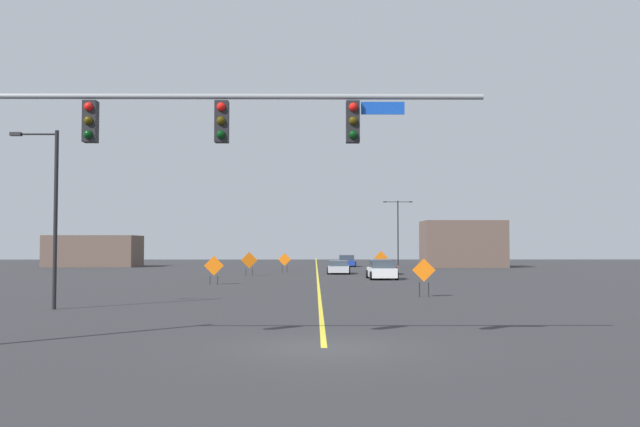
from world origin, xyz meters
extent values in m
plane|color=#2D2D30|center=(0.00, 0.00, 0.00)|extent=(215.10, 215.10, 0.00)
cube|color=yellow|center=(0.00, 59.75, 0.00)|extent=(0.16, 119.50, 0.01)
cylinder|color=gray|center=(-2.58, 0.00, 6.31)|extent=(13.23, 0.14, 0.14)
cube|color=black|center=(-5.89, 0.00, 5.67)|extent=(0.34, 0.32, 1.05)
sphere|color=red|center=(-5.89, -0.17, 6.02)|extent=(0.22, 0.22, 0.22)
sphere|color=#3C3106|center=(-5.89, -0.17, 5.67)|extent=(0.22, 0.22, 0.22)
sphere|color=black|center=(-5.89, -0.17, 5.32)|extent=(0.22, 0.22, 0.22)
cube|color=black|center=(-2.58, 0.00, 5.67)|extent=(0.34, 0.32, 1.05)
sphere|color=red|center=(-2.58, -0.17, 6.02)|extent=(0.22, 0.22, 0.22)
sphere|color=#3C3106|center=(-2.58, -0.17, 5.67)|extent=(0.22, 0.22, 0.22)
sphere|color=black|center=(-2.58, -0.17, 5.32)|extent=(0.22, 0.22, 0.22)
cube|color=black|center=(0.73, 0.00, 5.67)|extent=(0.34, 0.32, 1.05)
sphere|color=red|center=(0.73, -0.17, 6.02)|extent=(0.22, 0.22, 0.22)
sphere|color=#3C3106|center=(0.73, -0.17, 5.67)|extent=(0.22, 0.22, 0.22)
sphere|color=black|center=(0.73, -0.17, 5.32)|extent=(0.22, 0.22, 0.22)
cube|color=#1447B7|center=(1.49, 0.00, 6.02)|extent=(1.10, 0.03, 0.32)
cylinder|color=black|center=(10.43, 72.44, 4.12)|extent=(0.16, 0.16, 8.25)
cylinder|color=black|center=(9.61, 72.44, 8.10)|extent=(1.66, 0.08, 0.08)
cube|color=#262628|center=(8.78, 72.44, 8.10)|extent=(0.44, 0.24, 0.14)
cylinder|color=black|center=(11.26, 72.44, 8.10)|extent=(1.66, 0.08, 0.08)
cube|color=#262628|center=(12.09, 72.44, 8.10)|extent=(0.44, 0.24, 0.14)
cylinder|color=black|center=(-10.63, 10.63, 3.59)|extent=(0.16, 0.16, 7.18)
cylinder|color=black|center=(-11.46, 10.63, 7.03)|extent=(1.65, 0.08, 0.08)
cube|color=#262628|center=(-12.28, 10.63, 7.03)|extent=(0.44, 0.24, 0.14)
cube|color=orange|center=(-3.05, 48.36, 1.22)|extent=(1.20, 0.18, 1.20)
cylinder|color=black|center=(-3.28, 48.39, 0.30)|extent=(0.05, 0.05, 0.60)
cylinder|color=black|center=(-2.82, 48.33, 0.30)|extent=(0.05, 0.05, 0.60)
cube|color=orange|center=(-6.79, 28.27, 1.22)|extent=(1.30, 0.11, 1.30)
cylinder|color=black|center=(-7.04, 28.29, 0.28)|extent=(0.05, 0.05, 0.55)
cylinder|color=black|center=(-6.54, 28.26, 0.28)|extent=(0.05, 0.05, 0.55)
cube|color=orange|center=(5.17, 17.22, 1.32)|extent=(1.14, 0.26, 1.15)
cylinder|color=black|center=(4.95, 17.27, 0.36)|extent=(0.05, 0.05, 0.73)
cylinder|color=black|center=(5.39, 17.18, 0.36)|extent=(0.05, 0.05, 0.73)
cube|color=orange|center=(6.23, 51.01, 1.34)|extent=(1.30, 0.09, 1.30)
cylinder|color=black|center=(5.98, 51.02, 0.34)|extent=(0.05, 0.05, 0.67)
cylinder|color=black|center=(6.48, 51.01, 0.34)|extent=(0.05, 0.05, 0.67)
cube|color=orange|center=(-5.70, 41.28, 1.30)|extent=(1.35, 0.35, 1.38)
cylinder|color=black|center=(-5.97, 41.22, 0.30)|extent=(0.05, 0.05, 0.59)
cylinder|color=black|center=(-5.44, 41.34, 0.30)|extent=(0.05, 0.05, 0.59)
cube|color=white|center=(4.81, 35.46, 0.50)|extent=(1.93, 4.34, 0.69)
cube|color=#333D47|center=(4.81, 35.25, 1.16)|extent=(1.71, 2.39, 0.61)
cylinder|color=black|center=(5.70, 36.99, 0.32)|extent=(0.23, 0.64, 0.64)
cylinder|color=black|center=(3.86, 36.95, 0.32)|extent=(0.23, 0.64, 0.64)
cylinder|color=black|center=(5.76, 33.97, 0.32)|extent=(0.23, 0.64, 0.64)
cylinder|color=black|center=(3.92, 33.94, 0.32)|extent=(0.23, 0.64, 0.64)
cube|color=#B7BABF|center=(1.92, 45.45, 0.44)|extent=(2.02, 4.53, 0.55)
cube|color=#333D47|center=(1.91, 45.23, 0.94)|extent=(1.74, 2.51, 0.46)
cylinder|color=black|center=(2.90, 46.97, 0.32)|extent=(0.25, 0.65, 0.64)
cylinder|color=black|center=(1.09, 47.05, 0.32)|extent=(0.25, 0.65, 0.64)
cylinder|color=black|center=(2.76, 43.86, 0.32)|extent=(0.25, 0.65, 0.64)
cylinder|color=black|center=(0.94, 43.94, 0.32)|extent=(0.25, 0.65, 0.64)
cube|color=#1E389E|center=(3.53, 66.58, 0.45)|extent=(1.94, 4.55, 0.58)
cube|color=#333D47|center=(3.53, 66.35, 1.06)|extent=(1.75, 2.63, 0.64)
cylinder|color=black|center=(4.50, 68.17, 0.32)|extent=(0.22, 0.64, 0.64)
cylinder|color=black|center=(2.56, 68.17, 0.32)|extent=(0.22, 0.64, 0.64)
cylinder|color=black|center=(4.50, 64.99, 0.32)|extent=(0.22, 0.64, 0.64)
cylinder|color=black|center=(2.57, 64.99, 0.32)|extent=(0.22, 0.64, 0.64)
cube|color=red|center=(5.85, 44.75, 0.49)|extent=(1.81, 4.49, 0.65)
cube|color=#333D47|center=(5.85, 44.53, 1.08)|extent=(1.61, 2.17, 0.53)
cylinder|color=black|center=(6.75, 46.31, 0.32)|extent=(0.22, 0.64, 0.64)
cylinder|color=black|center=(4.97, 46.32, 0.32)|extent=(0.22, 0.64, 0.64)
cylinder|color=black|center=(6.73, 43.18, 0.32)|extent=(0.22, 0.64, 0.64)
cylinder|color=black|center=(4.95, 43.19, 0.32)|extent=(0.22, 0.64, 0.64)
cube|color=brown|center=(16.94, 63.93, 2.68)|extent=(9.28, 5.79, 5.36)
cube|color=brown|center=(-26.43, 66.13, 1.85)|extent=(10.42, 6.11, 3.69)
camera|label=1|loc=(-0.24, -17.67, 2.56)|focal=39.59mm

